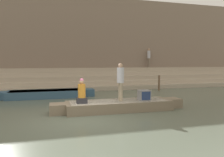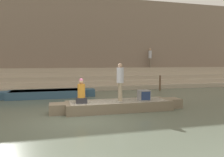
{
  "view_description": "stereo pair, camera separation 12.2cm",
  "coord_description": "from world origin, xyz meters",
  "px_view_note": "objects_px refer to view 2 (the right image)",
  "views": [
    {
      "loc": [
        -0.97,
        -7.87,
        2.13
      ],
      "look_at": [
        1.83,
        2.43,
        1.32
      ],
      "focal_mm": 35.0,
      "sensor_mm": 36.0,
      "label": 1
    },
    {
      "loc": [
        -0.85,
        -7.9,
        2.13
      ],
      "look_at": [
        1.83,
        2.43,
        1.32
      ],
      "focal_mm": 35.0,
      "sensor_mm": 36.0,
      "label": 2
    }
  ],
  "objects_px": {
    "moored_boat_shore": "(47,94)",
    "rowboat_main": "(119,105)",
    "person_on_steps": "(150,56)",
    "person_standing": "(120,79)",
    "mooring_post": "(160,83)",
    "person_rowing": "(81,93)",
    "tv_set": "(144,95)"
  },
  "relations": [
    {
      "from": "person_rowing",
      "to": "person_on_steps",
      "type": "bearing_deg",
      "value": 50.81
    },
    {
      "from": "rowboat_main",
      "to": "tv_set",
      "type": "xyz_separation_m",
      "value": [
        1.13,
        -0.14,
        0.42
      ]
    },
    {
      "from": "person_standing",
      "to": "tv_set",
      "type": "bearing_deg",
      "value": -16.86
    },
    {
      "from": "rowboat_main",
      "to": "mooring_post",
      "type": "xyz_separation_m",
      "value": [
        4.84,
        5.61,
        0.34
      ]
    },
    {
      "from": "person_standing",
      "to": "moored_boat_shore",
      "type": "xyz_separation_m",
      "value": [
        -3.26,
        4.42,
        -1.14
      ]
    },
    {
      "from": "person_rowing",
      "to": "moored_boat_shore",
      "type": "bearing_deg",
      "value": 107.22
    },
    {
      "from": "person_on_steps",
      "to": "tv_set",
      "type": "bearing_deg",
      "value": 79.28
    },
    {
      "from": "rowboat_main",
      "to": "person_on_steps",
      "type": "xyz_separation_m",
      "value": [
        5.73,
        9.41,
        2.43
      ]
    },
    {
      "from": "person_standing",
      "to": "moored_boat_shore",
      "type": "relative_size",
      "value": 0.29
    },
    {
      "from": "rowboat_main",
      "to": "tv_set",
      "type": "distance_m",
      "value": 1.21
    },
    {
      "from": "tv_set",
      "to": "person_on_steps",
      "type": "bearing_deg",
      "value": 68.89
    },
    {
      "from": "rowboat_main",
      "to": "mooring_post",
      "type": "bearing_deg",
      "value": 50.53
    },
    {
      "from": "moored_boat_shore",
      "to": "rowboat_main",
      "type": "bearing_deg",
      "value": -53.39
    },
    {
      "from": "person_standing",
      "to": "person_on_steps",
      "type": "height_order",
      "value": "person_on_steps"
    },
    {
      "from": "person_on_steps",
      "to": "moored_boat_shore",
      "type": "bearing_deg",
      "value": 44.19
    },
    {
      "from": "person_rowing",
      "to": "moored_boat_shore",
      "type": "height_order",
      "value": "person_rowing"
    },
    {
      "from": "person_rowing",
      "to": "tv_set",
      "type": "height_order",
      "value": "person_rowing"
    },
    {
      "from": "mooring_post",
      "to": "person_on_steps",
      "type": "relative_size",
      "value": 0.65
    },
    {
      "from": "person_rowing",
      "to": "mooring_post",
      "type": "relative_size",
      "value": 0.91
    },
    {
      "from": "person_standing",
      "to": "person_rowing",
      "type": "xyz_separation_m",
      "value": [
        -1.72,
        -0.13,
        -0.54
      ]
    },
    {
      "from": "rowboat_main",
      "to": "moored_boat_shore",
      "type": "bearing_deg",
      "value": 127.1
    },
    {
      "from": "person_rowing",
      "to": "tv_set",
      "type": "distance_m",
      "value": 2.79
    },
    {
      "from": "person_standing",
      "to": "person_on_steps",
      "type": "bearing_deg",
      "value": 49.58
    },
    {
      "from": "person_standing",
      "to": "person_rowing",
      "type": "height_order",
      "value": "person_standing"
    },
    {
      "from": "moored_boat_shore",
      "to": "person_on_steps",
      "type": "bearing_deg",
      "value": 29.99
    },
    {
      "from": "moored_boat_shore",
      "to": "mooring_post",
      "type": "xyz_separation_m",
      "value": [
        8.03,
        1.19,
        0.33
      ]
    },
    {
      "from": "moored_boat_shore",
      "to": "mooring_post",
      "type": "relative_size",
      "value": 5.02
    },
    {
      "from": "person_on_steps",
      "to": "person_standing",
      "type": "bearing_deg",
      "value": 73.94
    },
    {
      "from": "rowboat_main",
      "to": "mooring_post",
      "type": "relative_size",
      "value": 5.2
    },
    {
      "from": "mooring_post",
      "to": "person_on_steps",
      "type": "distance_m",
      "value": 4.42
    },
    {
      "from": "person_standing",
      "to": "person_rowing",
      "type": "bearing_deg",
      "value": 175.03
    },
    {
      "from": "tv_set",
      "to": "mooring_post",
      "type": "bearing_deg",
      "value": 61.78
    }
  ]
}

